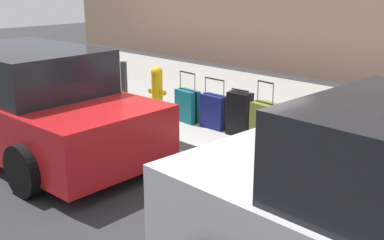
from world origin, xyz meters
TOP-DOWN VIEW (x-y plane):
  - ground_plane at (0.00, 0.00)m, footprint 40.00×40.00m
  - sidewalk_curb at (0.00, -2.50)m, footprint 18.00×5.00m
  - suitcase_maroon_1 at (-2.20, -0.87)m, footprint 0.45×0.23m
  - suitcase_silver_2 at (-1.68, -0.91)m, footprint 0.35×0.20m
  - suitcase_red_3 at (-1.17, -0.89)m, footprint 0.46×0.27m
  - suitcase_olive_4 at (-0.65, -0.81)m, footprint 0.37×0.29m
  - suitcase_black_5 at (-0.17, -0.84)m, footprint 0.38×0.23m
  - suitcase_navy_6 at (0.36, -0.85)m, footprint 0.46×0.20m
  - suitcase_teal_7 at (0.92, -0.80)m, footprint 0.45×0.25m
  - fire_hydrant at (1.72, -0.83)m, footprint 0.39×0.21m
  - bollard_post at (2.48, -0.68)m, footprint 0.12×0.12m
  - parked_car_red_1 at (1.86, 1.55)m, footprint 4.51×2.10m

SIDE VIEW (x-z plane):
  - ground_plane at x=0.00m, z-range 0.00..0.00m
  - sidewalk_curb at x=0.00m, z-range 0.00..0.14m
  - suitcase_navy_6 at x=0.36m, z-range 0.00..0.83m
  - suitcase_teal_7 at x=0.92m, z-range -0.01..0.85m
  - suitcase_silver_2 at x=-1.68m, z-range 0.01..0.83m
  - suitcase_red_3 at x=-1.17m, z-range 0.11..0.73m
  - suitcase_olive_4 at x=-0.65m, z-range -0.02..0.91m
  - suitcase_black_5 at x=-0.17m, z-range 0.11..0.85m
  - suitcase_maroon_1 at x=-2.20m, z-range 0.01..1.04m
  - bollard_post at x=2.48m, z-range 0.14..1.00m
  - fire_hydrant at x=1.72m, z-range 0.16..1.00m
  - parked_car_red_1 at x=1.86m, z-range -0.04..1.49m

